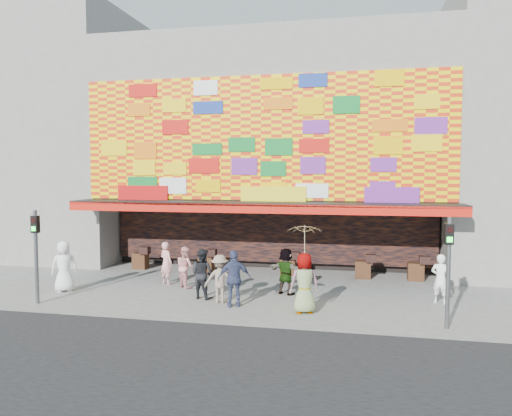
# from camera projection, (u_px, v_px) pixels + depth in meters

# --- Properties ---
(ground) EXTENTS (90.00, 90.00, 0.00)m
(ground) POSITION_uv_depth(u_px,v_px,m) (237.00, 302.00, 16.14)
(ground) COLOR slate
(ground) RESTS_ON ground
(road_strip) EXTENTS (30.00, 8.00, 0.02)m
(road_strip) POSITION_uv_depth(u_px,v_px,m) (155.00, 385.00, 9.79)
(road_strip) COLOR black
(road_strip) RESTS_ON ground
(shop_building) EXTENTS (15.20, 9.40, 10.00)m
(shop_building) POSITION_uv_depth(u_px,v_px,m) (279.00, 151.00, 23.75)
(shop_building) COLOR gray
(shop_building) RESTS_ON ground
(neighbor_left) EXTENTS (11.00, 8.00, 12.00)m
(neighbor_left) POSITION_uv_depth(u_px,v_px,m) (35.00, 138.00, 26.23)
(neighbor_left) COLOR gray
(neighbor_left) RESTS_ON ground
(signal_left) EXTENTS (0.22, 0.20, 3.00)m
(signal_left) POSITION_uv_depth(u_px,v_px,m) (36.00, 246.00, 15.83)
(signal_left) COLOR #59595B
(signal_left) RESTS_ON ground
(signal_right) EXTENTS (0.22, 0.20, 3.00)m
(signal_right) POSITION_uv_depth(u_px,v_px,m) (449.00, 260.00, 13.25)
(signal_right) COLOR #59595B
(signal_right) RESTS_ON ground
(ped_a) EXTENTS (1.04, 0.92, 1.80)m
(ped_a) POSITION_uv_depth(u_px,v_px,m) (64.00, 266.00, 17.51)
(ped_a) COLOR white
(ped_a) RESTS_ON ground
(ped_b) EXTENTS (0.70, 0.62, 1.60)m
(ped_b) POSITION_uv_depth(u_px,v_px,m) (166.00, 263.00, 18.71)
(ped_b) COLOR pink
(ped_b) RESTS_ON ground
(ped_c) EXTENTS (0.96, 0.84, 1.67)m
(ped_c) POSITION_uv_depth(u_px,v_px,m) (202.00, 274.00, 16.58)
(ped_c) COLOR black
(ped_c) RESTS_ON ground
(ped_d) EXTENTS (1.10, 0.76, 1.56)m
(ped_d) POSITION_uv_depth(u_px,v_px,m) (220.00, 279.00, 16.00)
(ped_d) COLOR gray
(ped_d) RESTS_ON ground
(ped_e) EXTENTS (1.13, 0.78, 1.78)m
(ped_e) POSITION_uv_depth(u_px,v_px,m) (234.00, 279.00, 15.51)
(ped_e) COLOR #3A4165
(ped_e) RESTS_ON ground
(ped_f) EXTENTS (1.55, 1.02, 1.60)m
(ped_f) POSITION_uv_depth(u_px,v_px,m) (286.00, 271.00, 17.13)
(ped_f) COLOR gray
(ped_f) RESTS_ON ground
(ped_g) EXTENTS (1.02, 0.83, 1.81)m
(ped_g) POSITION_uv_depth(u_px,v_px,m) (304.00, 283.00, 14.82)
(ped_g) COLOR gray
(ped_g) RESTS_ON ground
(ped_h) EXTENTS (0.68, 0.57, 1.60)m
(ped_h) POSITION_uv_depth(u_px,v_px,m) (440.00, 279.00, 15.89)
(ped_h) COLOR white
(ped_h) RESTS_ON ground
(ped_i) EXTENTS (0.93, 0.91, 1.51)m
(ped_i) POSITION_uv_depth(u_px,v_px,m) (185.00, 267.00, 18.18)
(ped_i) COLOR pink
(ped_i) RESTS_ON ground
(parasol) EXTENTS (1.15, 1.17, 1.90)m
(parasol) POSITION_uv_depth(u_px,v_px,m) (305.00, 241.00, 14.73)
(parasol) COLOR #FFE6A0
(parasol) RESTS_ON ground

